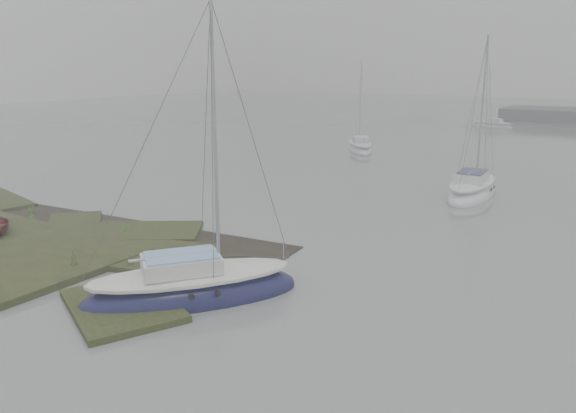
# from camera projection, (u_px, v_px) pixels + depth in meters

# --- Properties ---
(ground) EXTENTS (160.00, 160.00, 0.00)m
(ground) POSITION_uv_depth(u_px,v_px,m) (458.00, 156.00, 39.70)
(ground) COLOR slate
(ground) RESTS_ON ground
(sailboat_main) EXTENTS (5.17, 5.95, 8.43)m
(sailboat_main) POSITION_uv_depth(u_px,v_px,m) (192.00, 290.00, 15.32)
(sailboat_main) COLOR #12143B
(sailboat_main) RESTS_ON ground
(sailboat_white) EXTENTS (2.21, 5.90, 8.20)m
(sailboat_white) POSITION_uv_depth(u_px,v_px,m) (472.00, 191.00, 27.44)
(sailboat_white) COLOR white
(sailboat_white) RESTS_ON ground
(sailboat_far_a) EXTENTS (4.14, 5.08, 7.06)m
(sailboat_far_a) POSITION_uv_depth(u_px,v_px,m) (360.00, 148.00, 41.92)
(sailboat_far_a) COLOR silver
(sailboat_far_a) RESTS_ON ground
(sailboat_far_c) EXTENTS (4.63, 2.39, 6.24)m
(sailboat_far_c) POSITION_uv_depth(u_px,v_px,m) (492.00, 126.00, 57.47)
(sailboat_far_c) COLOR #B5BAC0
(sailboat_far_c) RESTS_ON ground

